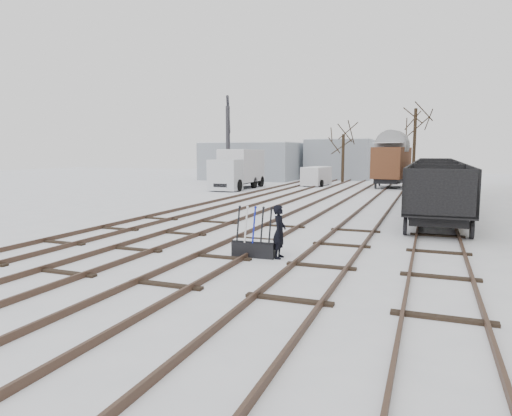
{
  "coord_description": "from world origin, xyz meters",
  "views": [
    {
      "loc": [
        5.66,
        -11.89,
        3.12
      ],
      "look_at": [
        0.15,
        2.51,
        1.2
      ],
      "focal_mm": 32.0,
      "sensor_mm": 36.0,
      "label": 1
    }
  ],
  "objects_px": {
    "worker": "(279,232)",
    "box_van_wagon": "(392,162)",
    "lorry": "(238,169)",
    "ground_frame": "(254,247)",
    "crane": "(229,160)",
    "freight_wagon_a": "(438,205)",
    "panel_van": "(316,176)"
  },
  "relations": [
    {
      "from": "box_van_wagon",
      "to": "crane",
      "type": "height_order",
      "value": "crane"
    },
    {
      "from": "freight_wagon_a",
      "to": "panel_van",
      "type": "relative_size",
      "value": 1.53
    },
    {
      "from": "panel_van",
      "to": "box_van_wagon",
      "type": "bearing_deg",
      "value": 6.71
    },
    {
      "from": "worker",
      "to": "panel_van",
      "type": "height_order",
      "value": "panel_van"
    },
    {
      "from": "worker",
      "to": "lorry",
      "type": "height_order",
      "value": "lorry"
    },
    {
      "from": "worker",
      "to": "box_van_wagon",
      "type": "relative_size",
      "value": 0.3
    },
    {
      "from": "ground_frame",
      "to": "panel_van",
      "type": "height_order",
      "value": "panel_van"
    },
    {
      "from": "box_van_wagon",
      "to": "worker",
      "type": "bearing_deg",
      "value": -84.3
    },
    {
      "from": "worker",
      "to": "freight_wagon_a",
      "type": "height_order",
      "value": "freight_wagon_a"
    },
    {
      "from": "box_van_wagon",
      "to": "crane",
      "type": "bearing_deg",
      "value": -174.33
    },
    {
      "from": "worker",
      "to": "box_van_wagon",
      "type": "height_order",
      "value": "box_van_wagon"
    },
    {
      "from": "lorry",
      "to": "box_van_wagon",
      "type": "bearing_deg",
      "value": 25.55
    },
    {
      "from": "freight_wagon_a",
      "to": "lorry",
      "type": "height_order",
      "value": "lorry"
    },
    {
      "from": "crane",
      "to": "freight_wagon_a",
      "type": "bearing_deg",
      "value": -70.99
    },
    {
      "from": "box_van_wagon",
      "to": "ground_frame",
      "type": "bearing_deg",
      "value": -85.8
    },
    {
      "from": "box_van_wagon",
      "to": "lorry",
      "type": "xyz_separation_m",
      "value": [
        -11.86,
        -5.8,
        -0.54
      ]
    },
    {
      "from": "lorry",
      "to": "crane",
      "type": "relative_size",
      "value": 0.86
    },
    {
      "from": "ground_frame",
      "to": "box_van_wagon",
      "type": "distance_m",
      "value": 28.55
    },
    {
      "from": "ground_frame",
      "to": "crane",
      "type": "xyz_separation_m",
      "value": [
        -13.88,
        28.93,
        1.94
      ]
    },
    {
      "from": "ground_frame",
      "to": "crane",
      "type": "relative_size",
      "value": 0.18
    },
    {
      "from": "freight_wagon_a",
      "to": "crane",
      "type": "distance_m",
      "value": 28.81
    },
    {
      "from": "ground_frame",
      "to": "crane",
      "type": "height_order",
      "value": "crane"
    },
    {
      "from": "ground_frame",
      "to": "worker",
      "type": "relative_size",
      "value": 0.95
    },
    {
      "from": "worker",
      "to": "lorry",
      "type": "distance_m",
      "value": 25.08
    },
    {
      "from": "ground_frame",
      "to": "crane",
      "type": "bearing_deg",
      "value": 113.32
    },
    {
      "from": "lorry",
      "to": "ground_frame",
      "type": "bearing_deg",
      "value": -66.22
    },
    {
      "from": "freight_wagon_a",
      "to": "ground_frame",
      "type": "bearing_deg",
      "value": -125.02
    },
    {
      "from": "ground_frame",
      "to": "freight_wagon_a",
      "type": "height_order",
      "value": "freight_wagon_a"
    },
    {
      "from": "ground_frame",
      "to": "box_van_wagon",
      "type": "relative_size",
      "value": 0.28
    },
    {
      "from": "freight_wagon_a",
      "to": "box_van_wagon",
      "type": "relative_size",
      "value": 1.17
    },
    {
      "from": "worker",
      "to": "box_van_wagon",
      "type": "xyz_separation_m",
      "value": [
        0.89,
        28.34,
        1.44
      ]
    },
    {
      "from": "freight_wagon_a",
      "to": "box_van_wagon",
      "type": "xyz_separation_m",
      "value": [
        -3.5,
        21.1,
        1.26
      ]
    }
  ]
}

